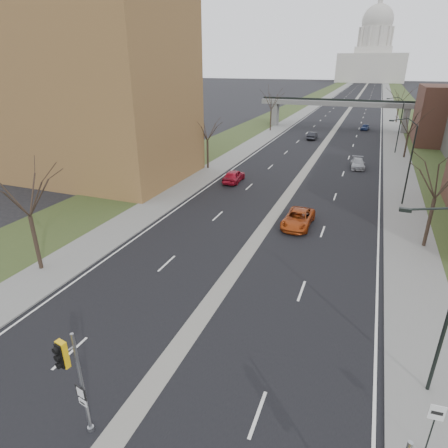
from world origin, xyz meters
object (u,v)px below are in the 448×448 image
Objects in this scene: speed_limit_sign at (434,421)px; car_left_near at (234,176)px; car_left_far at (312,136)px; car_right_mid at (358,163)px; car_right_far at (365,127)px; car_right_near at (298,219)px; signal_pole_median at (72,370)px.

speed_limit_sign is 0.54× the size of car_left_near.
car_right_mid is (9.43, -19.46, -0.05)m from car_left_far.
speed_limit_sign is 35.98m from car_left_near.
car_left_far is 17.87m from car_right_far.
signal_pole_median is at bearing -97.68° from car_right_near.
speed_limit_sign is at bearing 29.05° from signal_pole_median.
car_left_far is (4.55, 32.23, -0.07)m from car_left_near.
car_left_far is 0.83× the size of car_right_near.
car_right_near reaches higher than car_right_far.
car_left_far is at bearing 98.76° from car_right_near.
signal_pole_median reaches higher than car_right_far.
speed_limit_sign is 0.68× the size of car_right_far.
car_right_mid is at bearing -82.91° from car_right_far.
car_left_near is 14.73m from car_right_near.
car_left_near is 32.55m from car_left_far.
car_left_far reaches higher than car_right_mid.
speed_limit_sign is at bearing 120.05° from car_left_near.
car_left_far is 21.63m from car_right_mid.
car_left_far reaches higher than car_right_far.
car_right_far is at bearing -120.07° from car_left_far.
car_right_far is at bearing 87.92° from car_right_near.
signal_pole_median is at bearing -104.35° from car_right_mid.
speed_limit_sign is (12.53, 4.01, -1.57)m from signal_pole_median.
car_left_far is at bearing 110.75° from car_right_mid.
car_right_mid is at bearing 82.01° from car_right_near.
car_right_near is 23.83m from car_right_mid.
car_left_near is 0.89× the size of car_right_near.
car_right_near is at bearing -86.95° from car_right_far.
car_right_far is (-5.15, 78.27, -1.20)m from speed_limit_sign.
signal_pole_median is 66.98m from car_left_far.
car_right_near is 1.15× the size of car_right_mid.
signal_pole_median is 24.38m from car_right_near.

